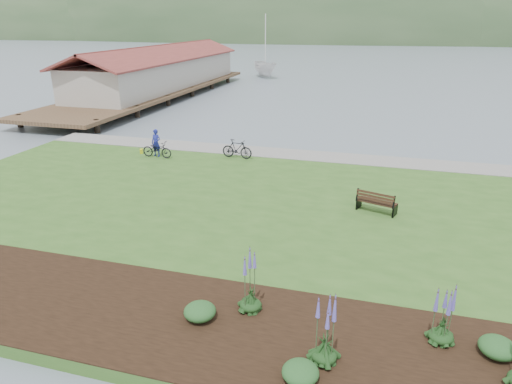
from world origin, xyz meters
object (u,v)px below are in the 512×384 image
bicycle_a (157,149)px  person (156,141)px  park_bench (376,202)px  sailboat (265,77)px

bicycle_a → person: bearing=35.5°
park_bench → person: (-12.85, 5.19, 0.44)m
person → bicycle_a: bearing=-50.4°
person → sailboat: 42.87m
person → bicycle_a: size_ratio=1.02×
park_bench → sailboat: sailboat is taller
park_bench → sailboat: bearing=128.0°
park_bench → bicycle_a: size_ratio=0.94×
person → park_bench: bearing=-15.3°
park_bench → bicycle_a: 13.61m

